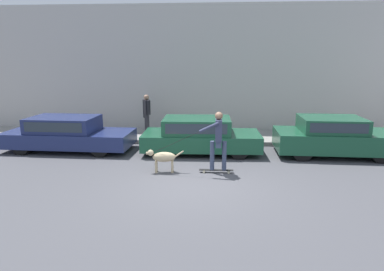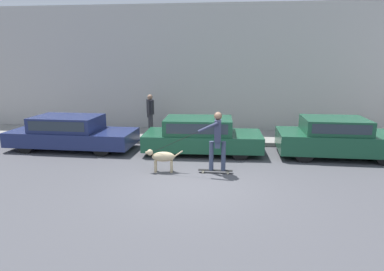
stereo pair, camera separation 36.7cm
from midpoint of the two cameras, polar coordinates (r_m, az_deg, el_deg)
The scene contains 9 objects.
ground_plane at distance 9.09m, azimuth 1.38°, elevation -8.20°, with size 36.00×36.00×0.00m, color #47474C.
back_wall at distance 15.36m, azimuth 3.69°, elevation 10.85°, with size 32.00×0.30×5.57m.
sidewalk_curb at distance 14.34m, azimuth 3.28°, elevation -0.17°, with size 30.00×2.40×0.16m.
parked_car_0 at distance 13.20m, azimuth -18.72°, elevation 0.38°, with size 4.57×1.89×1.23m.
parked_car_1 at distance 11.99m, azimuth 2.48°, elevation -0.05°, with size 4.13×1.91×1.25m.
parked_car_2 at distance 12.55m, azimuth 23.79°, elevation -0.39°, with size 3.99×1.92×1.32m.
dog at distance 9.98m, azimuth -3.93°, elevation -3.63°, with size 1.09×0.37×0.68m.
skateboarder at distance 9.75m, azimuth 5.29°, elevation -0.47°, with size 2.40×0.53×1.79m.
pedestrian_with_bag at distance 14.55m, azimuth -6.25°, elevation 3.95°, with size 0.42×0.63×1.65m.
Camera 2 is at (0.90, -8.46, 3.20)m, focal length 32.00 mm.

